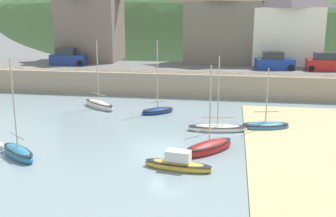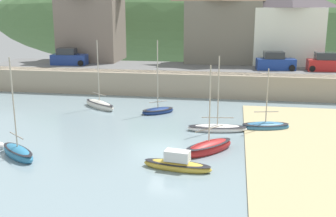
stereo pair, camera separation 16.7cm
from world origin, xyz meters
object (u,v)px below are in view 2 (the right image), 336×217
(waterfront_building_left, at_px, (91,21))
(mooring_buoy, at_px, (0,146))
(rowboat_small_beached, at_px, (158,110))
(waterfront_building_centre, at_px, (223,21))
(waterfront_building_right, at_px, (288,24))
(sailboat_far_left, at_px, (18,152))
(parked_car_end_of_row, at_px, (327,63))
(motorboat_with_cabin, at_px, (209,147))
(parked_car_by_wall, at_px, (275,62))
(dinghy_open_wooden, at_px, (177,164))
(parked_car_near_slipway, at_px, (69,58))
(fishing_boat_green, at_px, (217,128))
(sailboat_tall_mast, at_px, (265,126))
(sailboat_blue_trim, at_px, (100,105))

(waterfront_building_left, height_order, mooring_buoy, waterfront_building_left)
(rowboat_small_beached, bearing_deg, waterfront_building_centre, 35.05)
(waterfront_building_left, bearing_deg, rowboat_small_beached, -54.29)
(waterfront_building_centre, bearing_deg, waterfront_building_right, 0.00)
(sailboat_far_left, bearing_deg, parked_car_end_of_row, 83.90)
(rowboat_small_beached, xyz_separation_m, mooring_buoy, (-8.60, -10.91, -0.07))
(motorboat_with_cabin, bearing_deg, parked_car_by_wall, 25.60)
(dinghy_open_wooden, height_order, mooring_buoy, dinghy_open_wooden)
(waterfront_building_right, bearing_deg, rowboat_small_beached, -128.18)
(waterfront_building_centre, distance_m, dinghy_open_wooden, 29.21)
(dinghy_open_wooden, bearing_deg, motorboat_with_cabin, 72.18)
(parked_car_near_slipway, bearing_deg, waterfront_building_centre, 10.17)
(rowboat_small_beached, height_order, parked_car_end_of_row, rowboat_small_beached)
(waterfront_building_left, height_order, waterfront_building_centre, waterfront_building_centre)
(motorboat_with_cabin, relative_size, fishing_boat_green, 1.01)
(parked_car_near_slipway, bearing_deg, mooring_buoy, -83.70)
(sailboat_tall_mast, relative_size, parked_car_by_wall, 1.15)
(sailboat_blue_trim, bearing_deg, waterfront_building_centre, 92.50)
(waterfront_building_centre, height_order, parked_car_by_wall, waterfront_building_centre)
(parked_car_by_wall, xyz_separation_m, parked_car_end_of_row, (5.35, 0.00, 0.00))
(parked_car_by_wall, relative_size, parked_car_end_of_row, 1.02)
(waterfront_building_left, relative_size, sailboat_blue_trim, 1.49)
(sailboat_tall_mast, bearing_deg, dinghy_open_wooden, -134.29)
(rowboat_small_beached, bearing_deg, sailboat_far_left, -156.47)
(parked_car_end_of_row, bearing_deg, fishing_boat_green, -125.86)
(waterfront_building_centre, bearing_deg, parked_car_end_of_row, -21.79)
(mooring_buoy, bearing_deg, sailboat_far_left, -31.71)
(parked_car_near_slipway, bearing_deg, sailboat_blue_trim, -60.01)
(waterfront_building_right, relative_size, rowboat_small_beached, 1.40)
(sailboat_tall_mast, bearing_deg, motorboat_with_cabin, -136.85)
(fishing_boat_green, relative_size, mooring_buoy, 9.68)
(parked_car_near_slipway, bearing_deg, sailboat_far_left, -79.71)
(waterfront_building_right, height_order, rowboat_small_beached, waterfront_building_right)
(waterfront_building_right, distance_m, motorboat_with_cabin, 27.02)
(dinghy_open_wooden, distance_m, motorboat_with_cabin, 3.58)
(mooring_buoy, bearing_deg, parked_car_by_wall, 48.86)
(waterfront_building_right, xyz_separation_m, sailboat_blue_trim, (-18.10, -14.89, -6.74))
(parked_car_by_wall, height_order, parked_car_end_of_row, same)
(waterfront_building_left, bearing_deg, parked_car_near_slipway, -106.31)
(waterfront_building_centre, distance_m, parked_car_by_wall, 8.52)
(motorboat_with_cabin, bearing_deg, rowboat_small_beached, 69.93)
(rowboat_small_beached, height_order, sailboat_blue_trim, rowboat_small_beached)
(waterfront_building_right, bearing_deg, waterfront_building_centre, 180.00)
(waterfront_building_right, xyz_separation_m, rowboat_small_beached, (-12.45, -15.83, -6.81))
(sailboat_blue_trim, relative_size, parked_car_near_slipway, 1.52)
(waterfront_building_right, bearing_deg, sailboat_blue_trim, -140.55)
(parked_car_end_of_row, xyz_separation_m, mooring_buoy, (-24.78, -22.24, -3.02))
(dinghy_open_wooden, xyz_separation_m, parked_car_by_wall, (7.36, 23.81, 2.89))
(rowboat_small_beached, distance_m, sailboat_far_left, 13.82)
(sailboat_far_left, xyz_separation_m, mooring_buoy, (-1.94, 1.20, -0.14))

